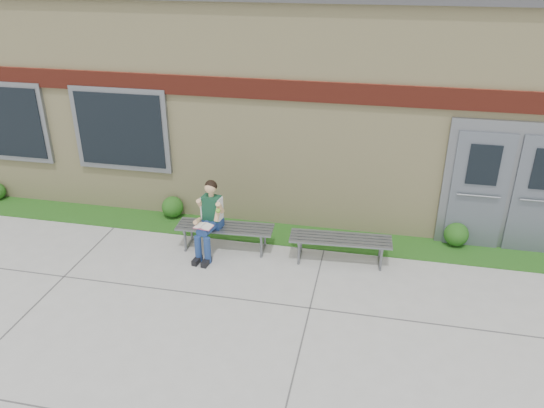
# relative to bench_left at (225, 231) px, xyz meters

# --- Properties ---
(ground) EXTENTS (80.00, 80.00, 0.00)m
(ground) POSITION_rel_bench_left_xyz_m (0.71, -1.92, -0.34)
(ground) COLOR #9E9E99
(ground) RESTS_ON ground
(grass_strip) EXTENTS (16.00, 0.80, 0.02)m
(grass_strip) POSITION_rel_bench_left_xyz_m (0.71, 0.68, -0.33)
(grass_strip) COLOR #185316
(grass_strip) RESTS_ON ground
(school_building) EXTENTS (16.20, 6.22, 4.20)m
(school_building) POSITION_rel_bench_left_xyz_m (0.71, 4.07, 1.77)
(school_building) COLOR beige
(school_building) RESTS_ON ground
(bench_left) EXTENTS (1.70, 0.56, 0.44)m
(bench_left) POSITION_rel_bench_left_xyz_m (0.00, 0.00, 0.00)
(bench_left) COLOR slate
(bench_left) RESTS_ON ground
(bench_right) EXTENTS (1.71, 0.57, 0.44)m
(bench_right) POSITION_rel_bench_left_xyz_m (2.00, -0.00, 0.00)
(bench_right) COLOR slate
(bench_right) RESTS_ON ground
(girl) EXTENTS (0.47, 0.81, 1.30)m
(girl) POSITION_rel_bench_left_xyz_m (-0.21, -0.20, 0.34)
(girl) COLOR navy
(girl) RESTS_ON ground
(shrub_mid) EXTENTS (0.41, 0.41, 0.41)m
(shrub_mid) POSITION_rel_bench_left_xyz_m (-1.35, 0.93, -0.11)
(shrub_mid) COLOR #185316
(shrub_mid) RESTS_ON grass_strip
(shrub_east) EXTENTS (0.43, 0.43, 0.43)m
(shrub_east) POSITION_rel_bench_left_xyz_m (3.96, 0.93, -0.10)
(shrub_east) COLOR #185316
(shrub_east) RESTS_ON grass_strip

